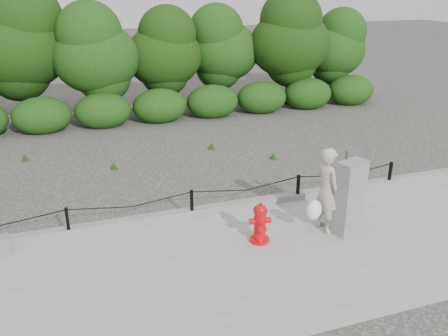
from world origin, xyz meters
name	(u,v)px	position (x,y,z in m)	size (l,w,h in m)	color
ground	(192,219)	(0.00, 0.00, 0.00)	(90.00, 90.00, 0.00)	#2D2B28
sidewalk	(223,267)	(0.00, -2.00, 0.04)	(14.00, 4.00, 0.08)	gray
curb	(191,212)	(0.00, 0.05, 0.15)	(14.00, 0.22, 0.14)	slate
chain_barrier	(192,200)	(0.00, 0.00, 0.46)	(10.06, 0.06, 0.60)	black
treeline	(114,48)	(-0.31, 8.95, 2.50)	(20.22, 3.71, 4.69)	black
fire_hydrant	(260,224)	(0.94, -1.45, 0.46)	(0.44, 0.46, 0.80)	red
pedestrian	(326,191)	(2.34, -1.43, 0.92)	(0.74, 0.66, 1.72)	#A9A391
utility_cabinet	(349,198)	(2.70, -1.68, 0.83)	(0.65, 0.50, 1.66)	gray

